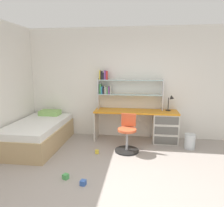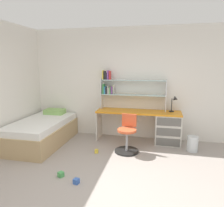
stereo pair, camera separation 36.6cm
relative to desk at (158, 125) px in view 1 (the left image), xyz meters
The scene contains 11 objects.
ground_plane 2.54m from the desk, 109.54° to the right, with size 5.87×6.31×0.02m, color #9E938C.
room_shell 2.56m from the desk, 153.23° to the right, with size 5.87×6.31×2.75m.
desk is the anchor object (origin of this frame).
bookshelf_hutch 1.27m from the desk, behind, with size 1.59×0.22×0.96m.
desk_lamp 0.67m from the desk, 12.02° to the left, with size 0.20×0.17×0.38m.
swivel_chair 0.97m from the desk, 135.77° to the right, with size 0.52×0.52×0.79m.
bed_platform 2.80m from the desk, 166.56° to the right, with size 1.06×1.87×0.69m.
waste_bin 0.82m from the desk, 28.12° to the right, with size 0.23×0.23×0.33m, color silver.
toy_block_blue_0 2.49m from the desk, 121.51° to the right, with size 0.08×0.08×0.08m, color #3860B7.
toy_block_yellow_1 1.64m from the desk, 145.43° to the right, with size 0.08×0.08×0.08m, color gold.
toy_block_green_2 2.57m from the desk, 129.52° to the right, with size 0.08×0.08×0.08m, color #479E51.
Camera 1 is at (0.39, -2.63, 1.84)m, focal length 33.72 mm.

